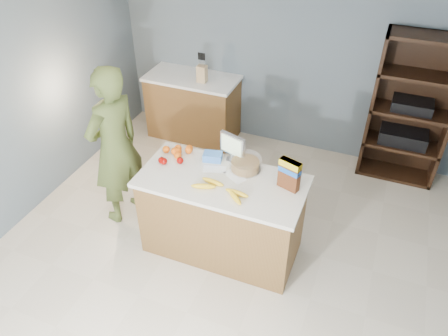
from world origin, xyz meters
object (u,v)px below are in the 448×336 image
at_px(shelving_unit, 410,112).
at_px(person, 115,147).
at_px(counter_peninsula, 222,218).
at_px(cereal_box, 290,173).
at_px(tv, 232,146).

distance_m(shelving_unit, person, 3.39).
distance_m(counter_peninsula, cereal_box, 0.89).
bearing_deg(cereal_box, shelving_unit, 63.79).
distance_m(counter_peninsula, shelving_unit, 2.61).
xyz_separation_m(counter_peninsula, cereal_box, (0.60, 0.11, 0.66)).
distance_m(person, cereal_box, 1.83).
distance_m(shelving_unit, tv, 2.34).
height_order(tv, cereal_box, cereal_box).
xyz_separation_m(person, tv, (1.20, 0.23, 0.17)).
bearing_deg(person, tv, 116.03).
xyz_separation_m(counter_peninsula, person, (-1.22, 0.10, 0.47)).
bearing_deg(cereal_box, counter_peninsula, -169.44).
relative_size(shelving_unit, person, 1.01).
height_order(shelving_unit, cereal_box, shelving_unit).
relative_size(counter_peninsula, person, 0.88).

